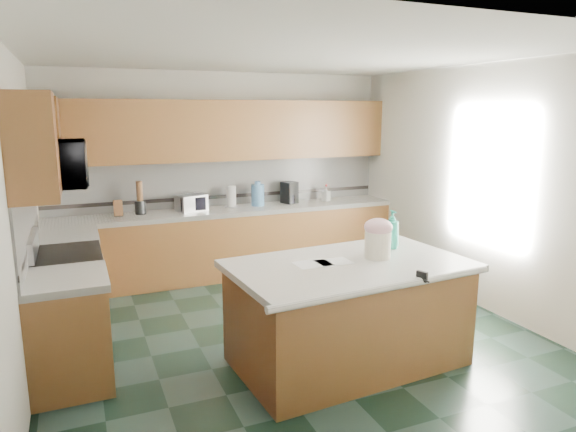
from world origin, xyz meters
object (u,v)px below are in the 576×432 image
treat_jar (378,245)px  coffee_maker (289,192)px  soap_bottle_island (392,229)px  toaster_oven (191,203)px  island_base (348,316)px  island_top (349,266)px  knife_block (118,208)px

treat_jar → coffee_maker: coffee_maker is taller
soap_bottle_island → coffee_maker: size_ratio=1.20×
soap_bottle_island → toaster_oven: soap_bottle_island is taller
toaster_oven → island_base: bearing=-93.8°
toaster_oven → coffee_maker: 1.39m
island_base → island_top: size_ratio=0.95×
soap_bottle_island → knife_block: bearing=140.2°
soap_bottle_island → knife_block: size_ratio=1.85×
treat_jar → coffee_maker: 2.85m
coffee_maker → toaster_oven: bearing=159.0°
toaster_oven → coffee_maker: bearing=-17.3°
knife_block → toaster_oven: size_ratio=0.54×
island_top → soap_bottle_island: size_ratio=5.59×
island_base → island_top: 0.46m
island_base → coffee_maker: 3.00m
island_top → coffee_maker: coffee_maker is taller
island_base → soap_bottle_island: bearing=19.0°
treat_jar → soap_bottle_island: bearing=33.8°
treat_jar → toaster_oven: bearing=107.0°
knife_block → treat_jar: bearing=-54.2°
soap_bottle_island → knife_block: 3.42m
island_base → coffee_maker: size_ratio=6.37×
island_top → coffee_maker: (0.65, 2.85, 0.18)m
island_top → knife_block: 3.27m
island_base → toaster_oven: size_ratio=5.31×
treat_jar → knife_block: treat_jar is taller
treat_jar → knife_block: 3.41m
island_base → coffee_maker: coffee_maker is taller
island_top → soap_bottle_island: bearing=19.0°
island_top → treat_jar: size_ratio=8.38×
island_top → island_base: bearing=-4.2°
treat_jar → island_base: bearing=-178.1°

